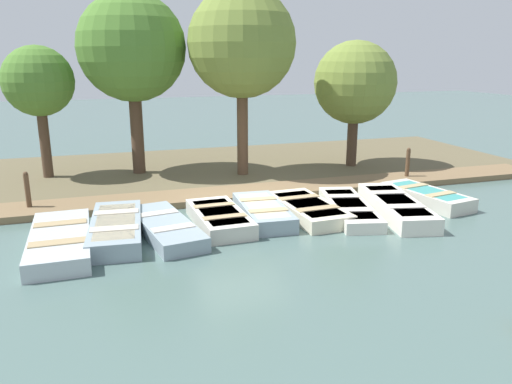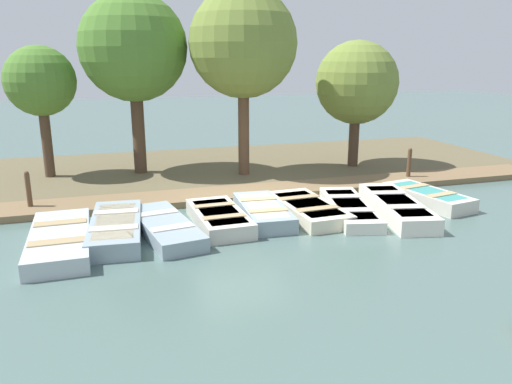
# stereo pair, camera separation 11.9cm
# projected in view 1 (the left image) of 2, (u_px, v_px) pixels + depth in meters

# --- Properties ---
(ground_plane) EXTENTS (80.00, 80.00, 0.00)m
(ground_plane) POSITION_uv_depth(u_px,v_px,m) (242.00, 208.00, 13.93)
(ground_plane) COLOR #4C6660
(shore_bank) EXTENTS (8.00, 24.00, 0.12)m
(shore_bank) POSITION_uv_depth(u_px,v_px,m) (205.00, 169.00, 18.51)
(shore_bank) COLOR brown
(shore_bank) RESTS_ON ground_plane
(dock_walkway) EXTENTS (1.45, 21.84, 0.19)m
(dock_walkway) POSITION_uv_depth(u_px,v_px,m) (231.00, 194.00, 14.98)
(dock_walkway) COLOR brown
(dock_walkway) RESTS_ON ground_plane
(rowboat_0) EXTENTS (3.42, 1.30, 0.41)m
(rowboat_0) POSITION_uv_depth(u_px,v_px,m) (60.00, 240.00, 10.92)
(rowboat_0) COLOR #B2BCC1
(rowboat_0) RESTS_ON ground_plane
(rowboat_1) EXTENTS (3.35, 1.40, 0.44)m
(rowboat_1) POSITION_uv_depth(u_px,v_px,m) (116.00, 228.00, 11.66)
(rowboat_1) COLOR #8C9EA8
(rowboat_1) RESTS_ON ground_plane
(rowboat_2) EXTENTS (3.34, 1.55, 0.37)m
(rowboat_2) POSITION_uv_depth(u_px,v_px,m) (165.00, 227.00, 11.85)
(rowboat_2) COLOR #8C9EA8
(rowboat_2) RESTS_ON ground_plane
(rowboat_3) EXTENTS (2.69, 1.23, 0.41)m
(rowboat_3) POSITION_uv_depth(u_px,v_px,m) (219.00, 218.00, 12.44)
(rowboat_3) COLOR beige
(rowboat_3) RESTS_ON ground_plane
(rowboat_4) EXTENTS (2.81, 1.23, 0.41)m
(rowboat_4) POSITION_uv_depth(u_px,v_px,m) (263.00, 212.00, 12.95)
(rowboat_4) COLOR #8C9EA8
(rowboat_4) RESTS_ON ground_plane
(rowboat_5) EXTENTS (2.99, 1.39, 0.37)m
(rowboat_5) POSITION_uv_depth(u_px,v_px,m) (308.00, 209.00, 13.25)
(rowboat_5) COLOR beige
(rowboat_5) RESTS_ON ground_plane
(rowboat_6) EXTENTS (3.54, 1.76, 0.33)m
(rowboat_6) POSITION_uv_depth(u_px,v_px,m) (349.00, 208.00, 13.41)
(rowboat_6) COLOR silver
(rowboat_6) RESTS_ON ground_plane
(rowboat_7) EXTENTS (3.70, 1.77, 0.44)m
(rowboat_7) POSITION_uv_depth(u_px,v_px,m) (396.00, 206.00, 13.35)
(rowboat_7) COLOR silver
(rowboat_7) RESTS_ON ground_plane
(rowboat_8) EXTENTS (2.84, 1.51, 0.41)m
(rowboat_8) POSITION_uv_depth(u_px,v_px,m) (426.00, 196.00, 14.36)
(rowboat_8) COLOR beige
(rowboat_8) RESTS_ON ground_plane
(mooring_post_near) EXTENTS (0.13, 0.13, 1.16)m
(mooring_post_near) POSITION_uv_depth(u_px,v_px,m) (28.00, 193.00, 13.31)
(mooring_post_near) COLOR brown
(mooring_post_near) RESTS_ON ground_plane
(mooring_post_far) EXTENTS (0.13, 0.13, 1.16)m
(mooring_post_far) POSITION_uv_depth(u_px,v_px,m) (408.00, 165.00, 16.75)
(mooring_post_far) COLOR brown
(mooring_post_far) RESTS_ON ground_plane
(park_tree_far_left) EXTENTS (2.28, 2.28, 4.47)m
(park_tree_far_left) POSITION_uv_depth(u_px,v_px,m) (38.00, 83.00, 16.22)
(park_tree_far_left) COLOR #4C3828
(park_tree_far_left) RESTS_ON ground_plane
(park_tree_left) EXTENTS (3.60, 3.60, 6.19)m
(park_tree_left) POSITION_uv_depth(u_px,v_px,m) (132.00, 48.00, 16.57)
(park_tree_left) COLOR #4C3828
(park_tree_left) RESTS_ON ground_plane
(park_tree_center) EXTENTS (3.58, 3.58, 6.32)m
(park_tree_center) POSITION_uv_depth(u_px,v_px,m) (242.00, 44.00, 16.32)
(park_tree_center) COLOR brown
(park_tree_center) RESTS_ON ground_plane
(park_tree_right) EXTENTS (2.98, 2.98, 4.68)m
(park_tree_right) POSITION_uv_depth(u_px,v_px,m) (355.00, 83.00, 18.07)
(park_tree_right) COLOR #4C3828
(park_tree_right) RESTS_ON ground_plane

